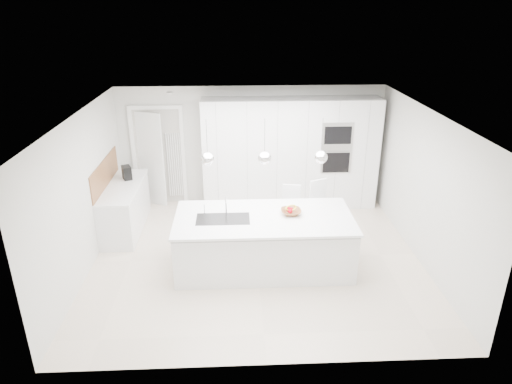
{
  "coord_description": "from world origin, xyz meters",
  "views": [
    {
      "loc": [
        -0.33,
        -6.77,
        4.06
      ],
      "look_at": [
        0.0,
        0.3,
        1.1
      ],
      "focal_mm": 32.0,
      "sensor_mm": 36.0,
      "label": 1
    }
  ],
  "objects_px": {
    "bar_stool_right": "(318,211)",
    "bar_stool_left": "(292,214)",
    "fruit_bowl": "(291,212)",
    "island_base": "(264,244)",
    "espresso_machine": "(127,173)"
  },
  "relations": [
    {
      "from": "island_base",
      "to": "fruit_bowl",
      "type": "height_order",
      "value": "fruit_bowl"
    },
    {
      "from": "island_base",
      "to": "espresso_machine",
      "type": "height_order",
      "value": "espresso_machine"
    },
    {
      "from": "island_base",
      "to": "fruit_bowl",
      "type": "relative_size",
      "value": 8.59
    },
    {
      "from": "island_base",
      "to": "bar_stool_left",
      "type": "relative_size",
      "value": 2.71
    },
    {
      "from": "fruit_bowl",
      "to": "bar_stool_right",
      "type": "distance_m",
      "value": 1.09
    },
    {
      "from": "bar_stool_right",
      "to": "bar_stool_left",
      "type": "bearing_deg",
      "value": 158.02
    },
    {
      "from": "espresso_machine",
      "to": "bar_stool_left",
      "type": "height_order",
      "value": "espresso_machine"
    },
    {
      "from": "fruit_bowl",
      "to": "bar_stool_left",
      "type": "height_order",
      "value": "bar_stool_left"
    },
    {
      "from": "island_base",
      "to": "fruit_bowl",
      "type": "bearing_deg",
      "value": 15.9
    },
    {
      "from": "island_base",
      "to": "bar_stool_right",
      "type": "height_order",
      "value": "bar_stool_right"
    },
    {
      "from": "fruit_bowl",
      "to": "espresso_machine",
      "type": "relative_size",
      "value": 1.28
    },
    {
      "from": "espresso_machine",
      "to": "bar_stool_left",
      "type": "bearing_deg",
      "value": -40.12
    },
    {
      "from": "island_base",
      "to": "bar_stool_right",
      "type": "relative_size",
      "value": 2.53
    },
    {
      "from": "fruit_bowl",
      "to": "bar_stool_left",
      "type": "relative_size",
      "value": 0.32
    },
    {
      "from": "bar_stool_left",
      "to": "bar_stool_right",
      "type": "height_order",
      "value": "bar_stool_right"
    }
  ]
}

